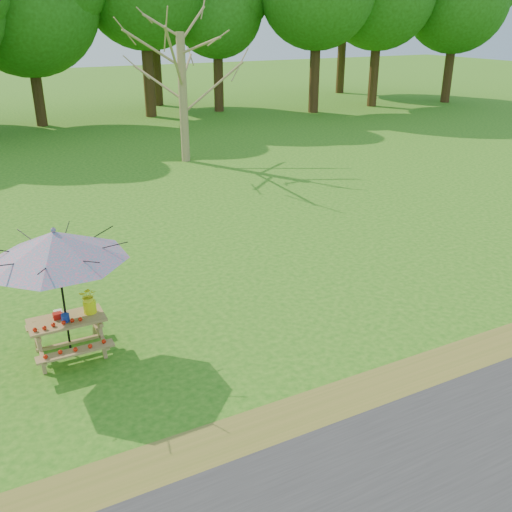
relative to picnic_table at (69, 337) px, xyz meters
name	(u,v)px	position (x,y,z in m)	size (l,w,h in m)	color
ground	(281,316)	(3.75, -0.50, -0.33)	(120.00, 120.00, 0.00)	#246713
road	(495,500)	(3.75, -5.50, -0.32)	(120.00, 4.00, 0.01)	#2F2F32
drygrass_strip	(375,397)	(3.75, -3.30, -0.32)	(120.00, 1.20, 0.01)	olive
picnic_table	(69,337)	(0.00, 0.00, 0.00)	(1.20, 1.32, 0.67)	#9E7F47
patio_umbrella	(56,246)	(0.00, 0.00, 1.62)	(2.92, 2.92, 2.25)	black
produce_bins	(61,316)	(-0.07, 0.05, 0.40)	(0.23, 0.42, 0.13)	#AE140D
tomatoes_row	(58,324)	(-0.15, -0.18, 0.38)	(0.77, 0.13, 0.07)	red
flower_bucket	(89,299)	(0.40, 0.05, 0.59)	(0.35, 0.33, 0.46)	#F6FF0D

